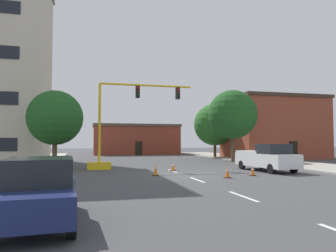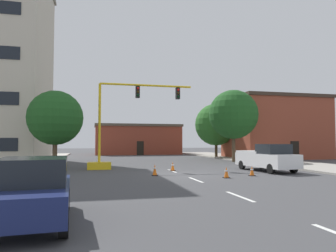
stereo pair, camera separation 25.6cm
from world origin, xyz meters
name	(u,v)px [view 1 (the left image)]	position (x,y,z in m)	size (l,w,h in m)	color
ground_plane	(182,174)	(0.00, 0.00, 0.00)	(160.00, 160.00, 0.00)	#424244
sidewalk_left	(7,167)	(-12.43, 8.00, 0.07)	(6.00, 56.00, 0.14)	#B2ADA3
sidewalk_right	(279,162)	(12.43, 8.00, 0.07)	(6.00, 56.00, 0.14)	#9E998E
lane_stripe_seg_1	(243,196)	(0.00, -8.50, 0.00)	(0.16, 2.40, 0.01)	silver
lane_stripe_seg_2	(197,180)	(0.00, -3.00, 0.00)	(0.16, 2.40, 0.01)	silver
lane_stripe_seg_3	(172,171)	(0.00, 2.50, 0.00)	(0.16, 2.40, 0.01)	silver
building_brick_center	(136,139)	(1.56, 32.90, 2.50)	(14.12, 7.37, 4.97)	brown
building_row_right	(273,128)	(17.23, 16.53, 3.95)	(11.65, 8.67, 7.88)	brown
traffic_signal_gantry	(113,141)	(-4.17, 5.18, 2.20)	(8.39, 1.20, 6.83)	yellow
tree_right_mid	(232,115)	(8.92, 11.06, 5.05)	(5.27, 5.27, 7.69)	brown
tree_left_near	(55,118)	(-8.53, 5.41, 3.98)	(4.19, 4.19, 6.08)	brown
tree_right_far	(215,125)	(10.24, 19.25, 4.41)	(5.58, 5.58, 7.20)	#4C3823
pickup_truck_white	(267,158)	(6.65, 0.69, 0.97)	(2.39, 5.53, 1.99)	white
sedan_navy_near_left	(39,190)	(-7.22, -11.01, 0.89)	(2.13, 4.61, 1.74)	navy
traffic_cone_roadside_a	(173,166)	(0.06, 2.53, 0.34)	(0.36, 0.36, 0.68)	black
traffic_cone_roadside_b	(227,172)	(2.07, -2.55, 0.33)	(0.36, 0.36, 0.67)	black
traffic_cone_roadside_c	(156,170)	(-1.84, -0.31, 0.36)	(0.36, 0.36, 0.74)	black
traffic_cone_roadside_d	(253,171)	(4.12, -1.84, 0.30)	(0.36, 0.36, 0.62)	black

